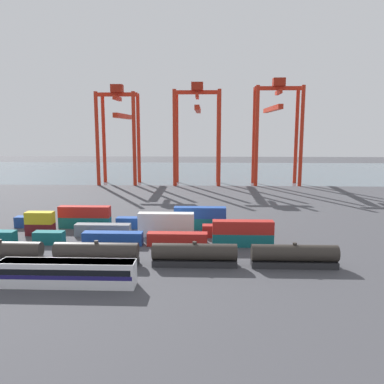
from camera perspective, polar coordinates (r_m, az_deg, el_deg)
ground_plane at (r=121.16m, az=-5.38°, el=-1.87°), size 420.00×420.00×0.00m
harbour_water at (r=216.17m, az=-2.05°, el=3.06°), size 400.00×110.00×0.01m
freight_tank_row at (r=68.32m, az=-6.84°, el=-8.96°), size 65.28×2.81×4.27m
shipping_container_1 at (r=85.23m, az=-20.14°, el=-6.28°), size 6.04×2.44×2.60m
shipping_container_2 at (r=81.22m, az=-11.48°, el=-6.64°), size 12.10×2.44×2.60m
shipping_container_3 at (r=79.19m, az=-2.15°, el=-6.87°), size 12.10×2.44×2.60m
shipping_container_4 at (r=79.32m, az=7.41°, el=-6.92°), size 12.10×2.44×2.60m
shipping_container_5 at (r=78.64m, az=7.45°, el=-5.10°), size 12.10×2.44×2.60m
shipping_container_8 at (r=92.93m, az=-21.25°, el=-5.08°), size 6.04×2.44×2.60m
shipping_container_9 at (r=92.35m, az=-21.34°, el=-3.51°), size 6.04×2.44×2.60m
shipping_container_10 at (r=88.36m, az=-12.87°, el=-5.39°), size 12.10×2.44×2.60m
shipping_container_11 at (r=85.84m, az=-3.79°, el=-5.61°), size 12.10×2.44×2.60m
shipping_container_12 at (r=85.21m, az=-3.81°, el=-3.92°), size 12.10×2.44×2.60m
shipping_container_13 at (r=85.55m, az=5.60°, el=-5.68°), size 12.10×2.44×2.60m
shipping_container_14 at (r=101.16m, az=-22.76°, el=-4.03°), size 6.04×2.44×2.60m
shipping_container_15 at (r=96.24m, az=-15.35°, el=-4.29°), size 12.10×2.44×2.60m
shipping_container_16 at (r=95.68m, az=-15.41°, el=-2.78°), size 12.10×2.44×2.60m
shipping_container_17 at (r=93.07m, az=-7.28°, el=-4.49°), size 12.10×2.44×2.60m
shipping_container_18 at (r=91.85m, az=1.18°, el=-4.60°), size 12.10×2.44×2.60m
shipping_container_19 at (r=91.26m, az=1.18°, el=-3.01°), size 12.10×2.44×2.60m
gantry_crane_west at (r=171.07m, az=-10.55°, el=9.66°), size 16.78×34.52×41.20m
gantry_crane_central at (r=167.60m, az=0.79°, el=10.26°), size 19.53×38.69×41.96m
gantry_crane_east at (r=170.62m, az=12.17°, el=10.26°), size 19.51×41.80×43.46m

